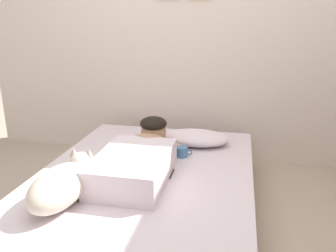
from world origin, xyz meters
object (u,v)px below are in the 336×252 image
person_lying (140,156)px  cell_phone (167,174)px  pillow (196,138)px  coffee_cup (182,152)px  dog (62,184)px  bed (143,200)px

person_lying → cell_phone: bearing=-2.1°
pillow → coffee_cup: bearing=-103.5°
person_lying → coffee_cup: (0.22, 0.30, -0.07)m
dog → person_lying: bearing=55.9°
bed → cell_phone: (0.15, 0.08, 0.17)m
pillow → dog: bearing=-120.0°
pillow → coffee_cup: size_ratio=4.16×
bed → coffee_cup: (0.19, 0.39, 0.20)m
bed → person_lying: person_lying is taller
pillow → cell_phone: pillow is taller
person_lying → dog: 0.54m
bed → dog: size_ratio=3.63×
pillow → person_lying: (-0.29, -0.58, 0.05)m
bed → cell_phone: bearing=27.5°
dog → cell_phone: 0.67m
pillow → cell_phone: bearing=-100.4°
cell_phone → bed: bearing=-152.5°
cell_phone → pillow: bearing=79.6°
bed → pillow: 0.74m
pillow → dog: 1.19m
bed → person_lying: 0.28m
coffee_cup → bed: bearing=-115.8°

